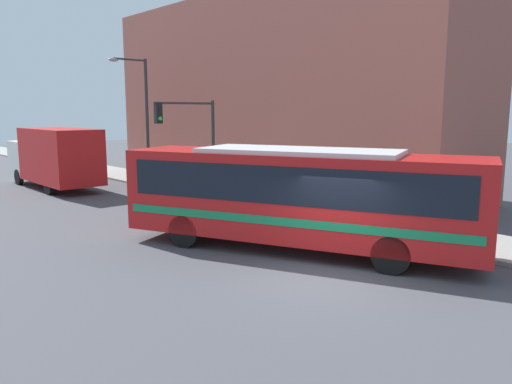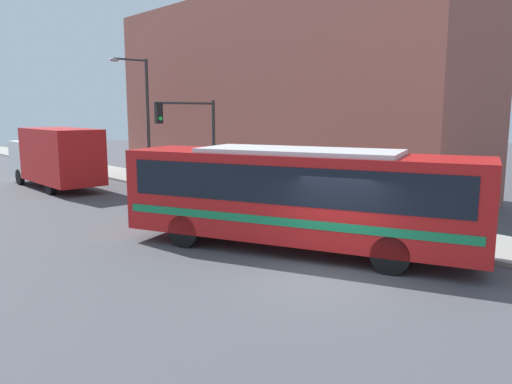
{
  "view_description": "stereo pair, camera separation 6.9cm",
  "coord_description": "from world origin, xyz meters",
  "px_view_note": "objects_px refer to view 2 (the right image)",
  "views": [
    {
      "loc": [
        -9.47,
        -7.85,
        4.24
      ],
      "look_at": [
        2.47,
        5.27,
        1.35
      ],
      "focal_mm": 35.0,
      "sensor_mm": 36.0,
      "label": 1
    },
    {
      "loc": [
        -9.42,
        -7.89,
        4.24
      ],
      "look_at": [
        2.47,
        5.27,
        1.35
      ],
      "focal_mm": 35.0,
      "sensor_mm": 36.0,
      "label": 2
    }
  ],
  "objects_px": {
    "city_bus": "(298,192)",
    "delivery_truck": "(55,156)",
    "traffic_light_pole": "(193,131)",
    "pedestrian_near_corner": "(207,174)",
    "street_lamp": "(143,110)",
    "parking_meter": "(232,182)",
    "fire_hydrant": "(308,207)"
  },
  "relations": [
    {
      "from": "traffic_light_pole",
      "to": "fire_hydrant",
      "type": "bearing_deg",
      "value": -80.5
    },
    {
      "from": "city_bus",
      "to": "delivery_truck",
      "type": "xyz_separation_m",
      "value": [
        -0.77,
        17.49,
        -0.03
      ]
    },
    {
      "from": "delivery_truck",
      "to": "street_lamp",
      "type": "bearing_deg",
      "value": -25.21
    },
    {
      "from": "traffic_light_pole",
      "to": "delivery_truck",
      "type": "bearing_deg",
      "value": 111.76
    },
    {
      "from": "fire_hydrant",
      "to": "traffic_light_pole",
      "type": "distance_m",
      "value": 7.0
    },
    {
      "from": "city_bus",
      "to": "delivery_truck",
      "type": "height_order",
      "value": "delivery_truck"
    },
    {
      "from": "parking_meter",
      "to": "pedestrian_near_corner",
      "type": "distance_m",
      "value": 2.77
    },
    {
      "from": "city_bus",
      "to": "street_lamp",
      "type": "xyz_separation_m",
      "value": [
        3.59,
        15.44,
        2.46
      ]
    },
    {
      "from": "traffic_light_pole",
      "to": "pedestrian_near_corner",
      "type": "relative_size",
      "value": 2.51
    },
    {
      "from": "delivery_truck",
      "to": "parking_meter",
      "type": "relative_size",
      "value": 6.55
    },
    {
      "from": "street_lamp",
      "to": "fire_hydrant",
      "type": "bearing_deg",
      "value": -89.8
    },
    {
      "from": "traffic_light_pole",
      "to": "pedestrian_near_corner",
      "type": "bearing_deg",
      "value": 35.64
    },
    {
      "from": "city_bus",
      "to": "street_lamp",
      "type": "height_order",
      "value": "street_lamp"
    },
    {
      "from": "street_lamp",
      "to": "delivery_truck",
      "type": "bearing_deg",
      "value": 154.79
    },
    {
      "from": "pedestrian_near_corner",
      "to": "street_lamp",
      "type": "bearing_deg",
      "value": 96.89
    },
    {
      "from": "parking_meter",
      "to": "delivery_truck",
      "type": "bearing_deg",
      "value": 113.95
    },
    {
      "from": "delivery_truck",
      "to": "street_lamp",
      "type": "distance_m",
      "value": 5.42
    },
    {
      "from": "city_bus",
      "to": "fire_hydrant",
      "type": "xyz_separation_m",
      "value": [
        3.63,
        2.81,
        -1.32
      ]
    },
    {
      "from": "street_lamp",
      "to": "pedestrian_near_corner",
      "type": "height_order",
      "value": "street_lamp"
    },
    {
      "from": "traffic_light_pole",
      "to": "street_lamp",
      "type": "relative_size",
      "value": 0.66
    },
    {
      "from": "street_lamp",
      "to": "pedestrian_near_corner",
      "type": "relative_size",
      "value": 3.82
    },
    {
      "from": "parking_meter",
      "to": "traffic_light_pole",
      "type": "bearing_deg",
      "value": 124.58
    },
    {
      "from": "city_bus",
      "to": "fire_hydrant",
      "type": "distance_m",
      "value": 4.78
    },
    {
      "from": "fire_hydrant",
      "to": "traffic_light_pole",
      "type": "xyz_separation_m",
      "value": [
        -1.06,
        6.32,
        2.83
      ]
    },
    {
      "from": "street_lamp",
      "to": "pedestrian_near_corner",
      "type": "xyz_separation_m",
      "value": [
        0.62,
        -5.14,
        -3.2
      ]
    },
    {
      "from": "fire_hydrant",
      "to": "pedestrian_near_corner",
      "type": "bearing_deg",
      "value": 85.59
    },
    {
      "from": "fire_hydrant",
      "to": "pedestrian_near_corner",
      "type": "xyz_separation_m",
      "value": [
        0.58,
        7.49,
        0.57
      ]
    },
    {
      "from": "delivery_truck",
      "to": "parking_meter",
      "type": "bearing_deg",
      "value": -66.05
    },
    {
      "from": "delivery_truck",
      "to": "parking_meter",
      "type": "xyz_separation_m",
      "value": [
        4.4,
        -9.9,
        -0.81
      ]
    },
    {
      "from": "city_bus",
      "to": "street_lamp",
      "type": "relative_size",
      "value": 1.57
    },
    {
      "from": "delivery_truck",
      "to": "fire_hydrant",
      "type": "height_order",
      "value": "delivery_truck"
    },
    {
      "from": "traffic_light_pole",
      "to": "pedestrian_near_corner",
      "type": "xyz_separation_m",
      "value": [
        1.64,
        1.17,
        -2.26
      ]
    }
  ]
}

